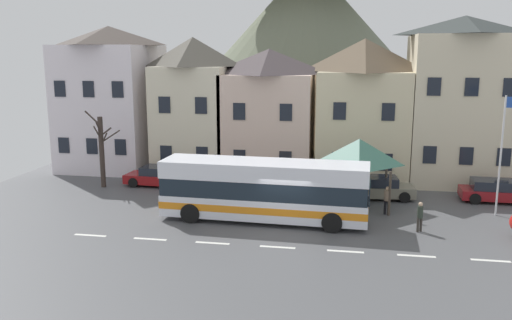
% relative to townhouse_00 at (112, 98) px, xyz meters
% --- Properties ---
extents(ground_plane, '(40.00, 60.00, 0.07)m').
position_rel_townhouse_00_xyz_m(ground_plane, '(14.62, -12.50, -5.26)').
color(ground_plane, '#4F5053').
extents(townhouse_00, '(6.34, 7.06, 10.45)m').
position_rel_townhouse_00_xyz_m(townhouse_00, '(0.00, 0.00, 0.00)').
color(townhouse_00, white).
rests_on(townhouse_00, ground_plane).
extents(townhouse_01, '(5.05, 5.25, 9.61)m').
position_rel_townhouse_00_xyz_m(townhouse_01, '(6.64, -0.90, -0.42)').
color(townhouse_01, beige).
rests_on(townhouse_01, ground_plane).
extents(townhouse_02, '(6.12, 5.56, 8.80)m').
position_rel_townhouse_00_xyz_m(townhouse_02, '(12.00, -0.75, -0.82)').
color(townhouse_02, beige).
rests_on(townhouse_02, ground_plane).
extents(townhouse_03, '(5.98, 6.58, 9.48)m').
position_rel_townhouse_00_xyz_m(townhouse_03, '(18.43, -0.24, -0.49)').
color(townhouse_03, beige).
rests_on(townhouse_03, ground_plane).
extents(townhouse_04, '(6.49, 6.54, 10.88)m').
position_rel_townhouse_00_xyz_m(townhouse_04, '(24.72, -0.26, 0.22)').
color(townhouse_04, beige).
rests_on(townhouse_04, ground_plane).
extents(hilltop_castle, '(32.13, 32.13, 24.79)m').
position_rel_townhouse_00_xyz_m(hilltop_castle, '(13.13, 16.72, 4.24)').
color(hilltop_castle, '#69705B').
rests_on(hilltop_castle, ground_plane).
extents(transit_bus, '(10.70, 2.99, 3.10)m').
position_rel_townhouse_00_xyz_m(transit_bus, '(13.39, -11.27, -3.66)').
color(transit_bus, white).
rests_on(transit_bus, ground_plane).
extents(bus_shelter, '(3.60, 3.60, 3.85)m').
position_rel_townhouse_00_xyz_m(bus_shelter, '(18.16, -7.62, -2.12)').
color(bus_shelter, '#473D33').
rests_on(bus_shelter, ground_plane).
extents(parked_car_00, '(4.20, 1.95, 1.29)m').
position_rel_townhouse_00_xyz_m(parked_car_00, '(26.15, -5.38, -4.59)').
color(parked_car_00, maroon).
rests_on(parked_car_00, ground_plane).
extents(parked_car_01, '(4.46, 2.10, 1.27)m').
position_rel_townhouse_00_xyz_m(parked_car_01, '(5.53, -5.17, -4.60)').
color(parked_car_01, maroon).
rests_on(parked_car_01, ground_plane).
extents(parked_car_02, '(4.11, 2.17, 1.32)m').
position_rel_townhouse_00_xyz_m(parked_car_02, '(19.43, -5.84, -4.58)').
color(parked_car_02, slate).
rests_on(parked_car_02, ground_plane).
extents(pedestrian_00, '(0.28, 0.28, 1.49)m').
position_rel_townhouse_00_xyz_m(pedestrian_00, '(21.10, -11.75, -4.37)').
color(pedestrian_00, '#38332D').
rests_on(pedestrian_00, ground_plane).
extents(pedestrian_01, '(0.35, 0.35, 1.55)m').
position_rel_townhouse_00_xyz_m(pedestrian_01, '(19.71, -9.15, -4.33)').
color(pedestrian_01, black).
rests_on(pedestrian_01, ground_plane).
extents(pedestrian_02, '(0.35, 0.35, 1.54)m').
position_rel_townhouse_00_xyz_m(pedestrian_02, '(16.94, -9.39, -4.30)').
color(pedestrian_02, '#38332D').
rests_on(pedestrian_02, ground_plane).
extents(pedestrian_03, '(0.35, 0.38, 1.46)m').
position_rel_townhouse_00_xyz_m(pedestrian_03, '(18.25, -8.81, -4.45)').
color(pedestrian_03, '#2D2D38').
rests_on(pedestrian_03, ground_plane).
extents(public_bench, '(1.63, 0.48, 0.87)m').
position_rel_townhouse_00_xyz_m(public_bench, '(18.75, -5.97, -4.75)').
color(public_bench, '#473828').
rests_on(public_bench, ground_plane).
extents(flagpole, '(0.95, 0.10, 6.39)m').
position_rel_townhouse_00_xyz_m(flagpole, '(25.53, -8.24, -1.48)').
color(flagpole, silver).
rests_on(flagpole, ground_plane).
extents(bare_tree_00, '(2.44, 1.31, 4.93)m').
position_rel_townhouse_00_xyz_m(bare_tree_00, '(2.02, -6.15, -2.78)').
color(bare_tree_00, '#382D28').
rests_on(bare_tree_00, ground_plane).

